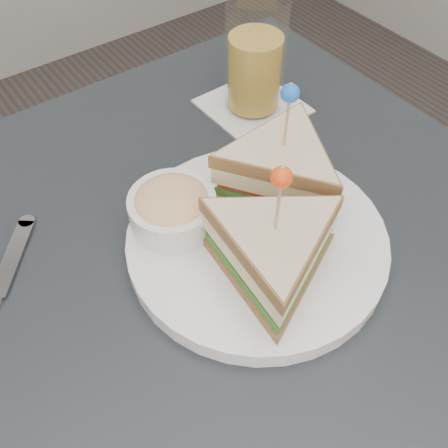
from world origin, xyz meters
TOP-DOWN VIEW (x-y plane):
  - table at (0.00, 0.00)m, footprint 0.80×0.80m
  - plate_meal at (0.05, -0.00)m, footprint 0.34×0.32m
  - drink_set at (0.20, 0.20)m, footprint 0.13×0.13m

SIDE VIEW (x-z plane):
  - table at x=0.00m, z-range 0.30..1.05m
  - plate_meal at x=0.05m, z-range 0.71..0.88m
  - drink_set at x=0.20m, z-range 0.74..0.91m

